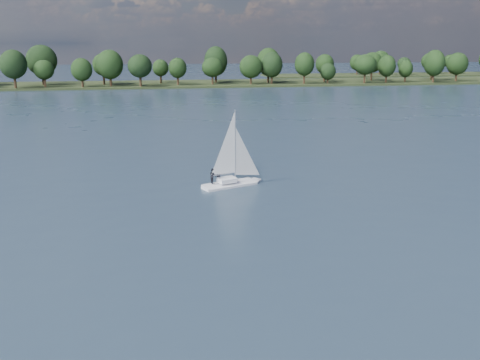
{
  "coord_description": "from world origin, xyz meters",
  "views": [
    {
      "loc": [
        -13.95,
        -19.42,
        17.13
      ],
      "look_at": [
        -3.89,
        36.76,
        2.5
      ],
      "focal_mm": 40.0,
      "sensor_mm": 36.0,
      "label": 1
    }
  ],
  "objects": [
    {
      "name": "far_shore_back",
      "position": [
        160.0,
        260.0,
        0.0
      ],
      "size": [
        220.0,
        30.0,
        1.4
      ],
      "primitive_type": "cube",
      "color": "black",
      "rests_on": "ground"
    },
    {
      "name": "ground",
      "position": [
        0.0,
        100.0,
        0.0
      ],
      "size": [
        700.0,
        700.0,
        0.0
      ],
      "primitive_type": "plane",
      "color": "#233342",
      "rests_on": "ground"
    },
    {
      "name": "far_shore",
      "position": [
        0.0,
        212.0,
        0.0
      ],
      "size": [
        660.0,
        40.0,
        1.5
      ],
      "primitive_type": "cube",
      "color": "black",
      "rests_on": "ground"
    },
    {
      "name": "treeline",
      "position": [
        -6.59,
        208.57,
        8.05
      ],
      "size": [
        562.92,
        73.72,
        18.26
      ],
      "color": "black",
      "rests_on": "ground"
    },
    {
      "name": "sailboat",
      "position": [
        -3.94,
        43.5,
        2.75
      ],
      "size": [
        7.71,
        4.81,
        9.85
      ],
      "rotation": [
        0.0,
        0.0,
        0.39
      ],
      "color": "white",
      "rests_on": "ground"
    }
  ]
}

